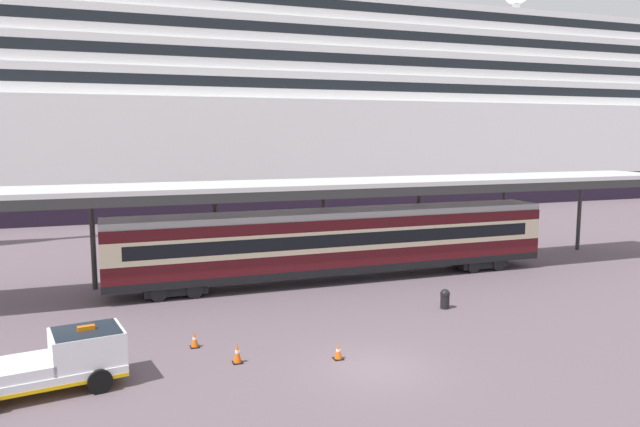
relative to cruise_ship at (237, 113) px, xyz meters
The scene contains 9 objects.
ground_plane 57.14m from the cruise_ship, 97.09° to the right, with size 400.00×400.00×0.00m, color #62515A.
cruise_ship is the anchor object (origin of this frame).
platform_canopy 42.90m from the cruise_ship, 94.47° to the right, with size 46.50×5.07×5.74m.
train_carriage 43.85m from the cruise_ship, 94.43° to the right, with size 25.91×2.81×4.11m.
service_truck 57.30m from the cruise_ship, 108.15° to the right, with size 5.46×2.89×2.02m.
traffic_cone_near 53.83m from the cruise_ship, 104.00° to the right, with size 0.36×0.36×0.63m.
traffic_cone_mid 55.64m from the cruise_ship, 102.17° to the right, with size 0.36×0.36×0.76m.
traffic_cone_far 55.90m from the cruise_ship, 98.23° to the right, with size 0.36×0.36×0.60m.
quay_bollard 51.00m from the cruise_ship, 90.62° to the right, with size 0.48×0.48×0.96m.
Camera 1 is at (-8.90, -18.72, 8.40)m, focal length 33.53 mm.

